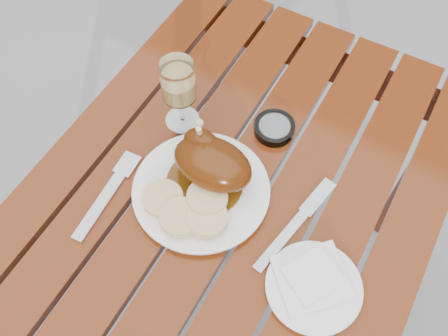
{
  "coord_description": "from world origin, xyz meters",
  "views": [
    {
      "loc": [
        0.23,
        -0.39,
        1.66
      ],
      "look_at": [
        -0.04,
        0.07,
        0.78
      ],
      "focal_mm": 40.0,
      "sensor_mm": 36.0,
      "label": 1
    }
  ],
  "objects_px": {
    "table": "(222,273)",
    "side_plate": "(314,287)",
    "wine_glass": "(180,95)",
    "dinner_plate": "(201,191)",
    "ashtray": "(274,128)"
  },
  "relations": [
    {
      "from": "table",
      "to": "side_plate",
      "type": "distance_m",
      "value": 0.45
    },
    {
      "from": "dinner_plate",
      "to": "wine_glass",
      "type": "bearing_deg",
      "value": 133.44
    },
    {
      "from": "dinner_plate",
      "to": "ashtray",
      "type": "distance_m",
      "value": 0.22
    },
    {
      "from": "dinner_plate",
      "to": "wine_glass",
      "type": "relative_size",
      "value": 1.57
    },
    {
      "from": "wine_glass",
      "to": "dinner_plate",
      "type": "bearing_deg",
      "value": -46.56
    },
    {
      "from": "dinner_plate",
      "to": "side_plate",
      "type": "relative_size",
      "value": 1.57
    },
    {
      "from": "dinner_plate",
      "to": "table",
      "type": "bearing_deg",
      "value": -13.52
    },
    {
      "from": "side_plate",
      "to": "table",
      "type": "bearing_deg",
      "value": 165.68
    },
    {
      "from": "side_plate",
      "to": "ashtray",
      "type": "bearing_deg",
      "value": 127.95
    },
    {
      "from": "dinner_plate",
      "to": "ashtray",
      "type": "relative_size",
      "value": 3.1
    },
    {
      "from": "ashtray",
      "to": "dinner_plate",
      "type": "bearing_deg",
      "value": -105.78
    },
    {
      "from": "dinner_plate",
      "to": "side_plate",
      "type": "distance_m",
      "value": 0.29
    },
    {
      "from": "dinner_plate",
      "to": "side_plate",
      "type": "xyz_separation_m",
      "value": [
        0.28,
        -0.07,
        -0.0
      ]
    },
    {
      "from": "side_plate",
      "to": "ashtray",
      "type": "relative_size",
      "value": 1.97
    },
    {
      "from": "table",
      "to": "ashtray",
      "type": "xyz_separation_m",
      "value": [
        0.0,
        0.23,
        0.39
      ]
    }
  ]
}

